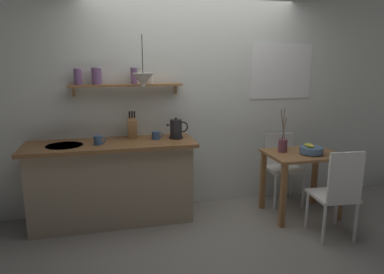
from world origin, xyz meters
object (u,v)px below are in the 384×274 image
object	(u,v)px
dining_table	(301,165)
coffee_mug_spare	(156,135)
dining_chair_far	(282,164)
fruit_bowl	(311,150)
twig_vase	(283,145)
dining_chair_near	(338,191)
electric_kettle	(176,129)
knife_block	(132,127)
coffee_mug_by_sink	(98,140)
pendant_lamp	(143,80)

from	to	relation	value
dining_table	coffee_mug_spare	world-z (taller)	coffee_mug_spare
dining_chair_far	fruit_bowl	world-z (taller)	fruit_bowl
dining_table	twig_vase	bearing A→B (deg)	155.25
dining_chair_near	electric_kettle	distance (m)	1.82
knife_block	coffee_mug_by_sink	distance (m)	0.44
dining_chair_near	twig_vase	bearing A→B (deg)	108.68
knife_block	pendant_lamp	bearing A→B (deg)	-64.56
pendant_lamp	twig_vase	bearing A→B (deg)	-4.94
pendant_lamp	knife_block	bearing A→B (deg)	115.44
dining_chair_near	pendant_lamp	distance (m)	2.28
dining_chair_near	coffee_mug_by_sink	xyz separation A→B (m)	(-2.31, 0.87, 0.46)
dining_table	dining_chair_near	world-z (taller)	dining_chair_near
dining_table	twig_vase	distance (m)	0.33
pendant_lamp	coffee_mug_spare	bearing A→B (deg)	42.87
coffee_mug_by_sink	dining_chair_far	bearing A→B (deg)	4.67
dining_table	dining_chair_near	distance (m)	0.63
dining_chair_near	dining_table	bearing A→B (deg)	93.56
dining_chair_far	knife_block	size ratio (longest dim) A/B	2.74
dining_table	coffee_mug_spare	bearing A→B (deg)	167.65
dining_chair_far	fruit_bowl	bearing A→B (deg)	-81.54
dining_table	knife_block	size ratio (longest dim) A/B	2.55
dining_table	knife_block	world-z (taller)	knife_block
coffee_mug_by_sink	coffee_mug_spare	bearing A→B (deg)	10.17
coffee_mug_by_sink	pendant_lamp	world-z (taller)	pendant_lamp
coffee_mug_spare	pendant_lamp	distance (m)	0.66
twig_vase	pendant_lamp	world-z (taller)	pendant_lamp
dining_chair_far	coffee_mug_by_sink	world-z (taller)	coffee_mug_by_sink
fruit_bowl	twig_vase	size ratio (longest dim) A/B	0.51
dining_chair_far	coffee_mug_spare	size ratio (longest dim) A/B	6.91
coffee_mug_spare	fruit_bowl	bearing A→B (deg)	-14.25
coffee_mug_spare	dining_chair_far	bearing A→B (deg)	2.51
fruit_bowl	dining_chair_far	bearing A→B (deg)	98.46
coffee_mug_spare	dining_chair_near	bearing A→B (deg)	-30.31
coffee_mug_by_sink	dining_chair_near	bearing A→B (deg)	-20.63
fruit_bowl	pendant_lamp	world-z (taller)	pendant_lamp
coffee_mug_by_sink	coffee_mug_spare	xyz separation A→B (m)	(0.63, 0.11, -0.00)
twig_vase	pendant_lamp	size ratio (longest dim) A/B	0.96
pendant_lamp	dining_table	bearing A→B (deg)	-7.36
dining_table	dining_chair_near	bearing A→B (deg)	-86.44
twig_vase	coffee_mug_by_sink	distance (m)	2.08
dining_chair_near	pendant_lamp	bearing A→B (deg)	154.89
dining_chair_far	fruit_bowl	size ratio (longest dim) A/B	3.36
dining_chair_near	knife_block	bearing A→B (deg)	150.54
fruit_bowl	electric_kettle	size ratio (longest dim) A/B	1.05
knife_block	pendant_lamp	distance (m)	0.61
fruit_bowl	electric_kettle	xyz separation A→B (m)	(-1.47, 0.43, 0.22)
electric_kettle	knife_block	bearing A→B (deg)	167.35
dining_chair_far	coffee_mug_by_sink	xyz separation A→B (m)	(-2.26, -0.18, 0.47)
dining_table	dining_chair_near	xyz separation A→B (m)	(0.04, -0.62, -0.09)
knife_block	coffee_mug_spare	world-z (taller)	knife_block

